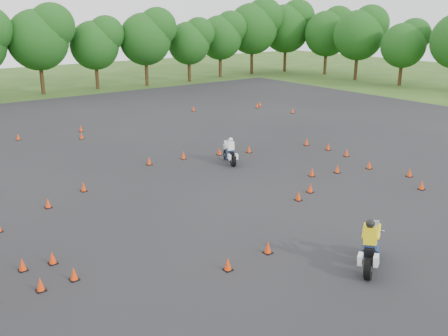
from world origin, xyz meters
TOP-DOWN VIEW (x-y plane):
  - ground at (0.00, 0.00)m, footprint 140.00×140.00m
  - asphalt_pad at (0.00, 6.00)m, footprint 62.00×62.00m
  - treeline at (5.67, 34.75)m, footprint 87.34×32.59m
  - traffic_cones at (-0.11, 6.49)m, footprint 36.11×32.62m
  - rider_yellow at (-0.60, -5.48)m, footprint 2.51×1.89m
  - rider_white at (3.16, 7.65)m, footprint 1.32×2.16m

SIDE VIEW (x-z plane):
  - ground at x=0.00m, z-range 0.00..0.00m
  - asphalt_pad at x=0.00m, z-range 0.01..0.01m
  - traffic_cones at x=-0.11m, z-range 0.01..0.46m
  - rider_white at x=3.16m, z-range 0.00..1.60m
  - rider_yellow at x=-0.60m, z-range 0.00..1.91m
  - treeline at x=5.67m, z-range -0.82..10.12m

